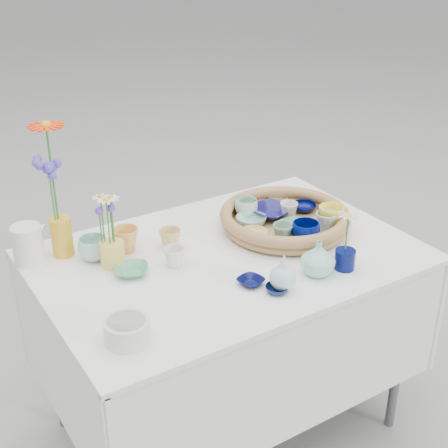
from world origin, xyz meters
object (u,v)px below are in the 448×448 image
tall_vase_yellow (62,237)px  wicker_tray (285,219)px  display_table (227,424)px  bud_vase_seafoam (318,258)px

tall_vase_yellow → wicker_tray: bearing=-17.9°
display_table → tall_vase_yellow: size_ratio=9.31×
wicker_tray → bud_vase_seafoam: size_ratio=4.09×
display_table → wicker_tray: wicker_tray is taller
bud_vase_seafoam → display_table: bearing=123.2°
display_table → tall_vase_yellow: (-0.47, 0.29, 0.83)m
bud_vase_seafoam → tall_vase_yellow: 0.85m
wicker_tray → bud_vase_seafoam: 0.33m
display_table → bud_vase_seafoam: (0.17, -0.26, 0.82)m
tall_vase_yellow → bud_vase_seafoam: bearing=-40.9°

